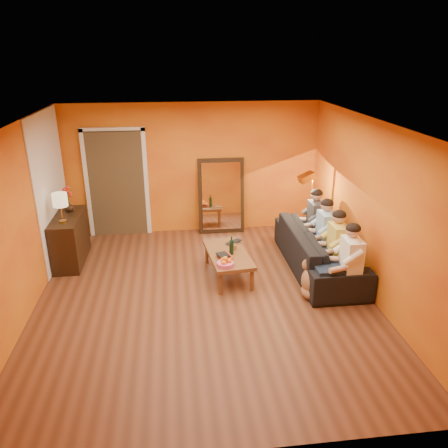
{
  "coord_description": "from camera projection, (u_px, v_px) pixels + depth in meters",
  "views": [
    {
      "loc": [
        -0.4,
        -5.72,
        3.51
      ],
      "look_at": [
        0.35,
        0.5,
        1.0
      ],
      "focal_mm": 35.0,
      "sensor_mm": 36.0,
      "label": 1
    }
  ],
  "objects": [
    {
      "name": "person_far_right",
      "position": [
        315.0,
        221.0,
        7.91
      ],
      "size": [
        0.7,
        0.44,
        1.22
      ],
      "primitive_type": null,
      "color": "#333439",
      "rests_on": "sofa"
    },
    {
      "name": "floor_lamp",
      "position": [
        310.0,
        212.0,
        8.08
      ],
      "size": [
        0.34,
        0.3,
        1.44
      ],
      "primitive_type": null,
      "rotation": [
        0.0,
        0.0,
        0.21
      ],
      "color": "#B88F36",
      "rests_on": "floor"
    },
    {
      "name": "coffee_table",
      "position": [
        228.0,
        264.0,
        7.21
      ],
      "size": [
        0.75,
        1.28,
        0.42
      ],
      "primitive_type": null,
      "rotation": [
        0.0,
        0.0,
        0.11
      ],
      "color": "brown",
      "rests_on": "floor"
    },
    {
      "name": "sofa",
      "position": [
        319.0,
        250.0,
        7.39
      ],
      "size": [
        2.45,
        0.96,
        0.71
      ],
      "primitive_type": "imported",
      "rotation": [
        0.0,
        0.0,
        1.57
      ],
      "color": "black",
      "rests_on": "floor"
    },
    {
      "name": "vase",
      "position": [
        69.0,
        207.0,
        7.68
      ],
      "size": [
        0.17,
        0.17,
        0.17
      ],
      "primitive_type": "imported",
      "color": "black",
      "rests_on": "sideboard"
    },
    {
      "name": "table_lamp",
      "position": [
        61.0,
        208.0,
        7.11
      ],
      "size": [
        0.24,
        0.24,
        0.51
      ],
      "primitive_type": null,
      "color": "beige",
      "rests_on": "sideboard"
    },
    {
      "name": "wine_bottle",
      "position": [
        231.0,
        245.0,
        7.03
      ],
      "size": [
        0.07,
        0.07,
        0.31
      ],
      "primitive_type": "cylinder",
      "color": "black",
      "rests_on": "coffee_table"
    },
    {
      "name": "tumbler",
      "position": [
        234.0,
        247.0,
        7.23
      ],
      "size": [
        0.12,
        0.12,
        0.09
      ],
      "primitive_type": "imported",
      "rotation": [
        0.0,
        0.0,
        0.23
      ],
      "color": "#B27F3F",
      "rests_on": "coffee_table"
    },
    {
      "name": "room_shell",
      "position": [
        202.0,
        210.0,
        6.48
      ],
      "size": [
        5.0,
        5.5,
        2.6
      ],
      "color": "brown",
      "rests_on": "ground"
    },
    {
      "name": "white_accent",
      "position": [
        51.0,
        188.0,
        7.47
      ],
      "size": [
        0.02,
        1.9,
        2.58
      ],
      "primitive_type": "cube",
      "color": "white",
      "rests_on": "wall_left"
    },
    {
      "name": "book_mid",
      "position": [
        219.0,
        257.0,
        6.92
      ],
      "size": [
        0.23,
        0.29,
        0.02
      ],
      "primitive_type": "imported",
      "rotation": [
        0.0,
        0.0,
        0.13
      ],
      "color": "red",
      "rests_on": "book_lower"
    },
    {
      "name": "mirror_frame",
      "position": [
        221.0,
        196.0,
        8.82
      ],
      "size": [
        0.92,
        0.27,
        1.51
      ],
      "primitive_type": "cube",
      "rotation": [
        -0.14,
        0.0,
        0.0
      ],
      "color": "black",
      "rests_on": "floor"
    },
    {
      "name": "fruit_bowl",
      "position": [
        225.0,
        261.0,
        6.67
      ],
      "size": [
        0.26,
        0.26,
        0.16
      ],
      "primitive_type": null,
      "color": "#E55188",
      "rests_on": "coffee_table"
    },
    {
      "name": "door_jamb_left",
      "position": [
        87.0,
        185.0,
        8.5
      ],
      "size": [
        0.08,
        0.06,
        2.2
      ],
      "primitive_type": "cube",
      "color": "white",
      "rests_on": "wall_back"
    },
    {
      "name": "laptop",
      "position": [
        236.0,
        243.0,
        7.47
      ],
      "size": [
        0.37,
        0.35,
        0.02
      ],
      "primitive_type": "imported",
      "rotation": [
        0.0,
        0.0,
        0.67
      ],
      "color": "black",
      "rests_on": "coffee_table"
    },
    {
      "name": "door_jamb_right",
      "position": [
        146.0,
        183.0,
        8.62
      ],
      "size": [
        0.08,
        0.06,
        2.2
      ],
      "primitive_type": "cube",
      "color": "white",
      "rests_on": "wall_back"
    },
    {
      "name": "book_lower",
      "position": [
        218.0,
        258.0,
        6.92
      ],
      "size": [
        0.22,
        0.28,
        0.02
      ],
      "primitive_type": "imported",
      "rotation": [
        0.0,
        0.0,
        0.15
      ],
      "color": "black",
      "rests_on": "coffee_table"
    },
    {
      "name": "sideboard",
      "position": [
        70.0,
        239.0,
        7.64
      ],
      "size": [
        0.44,
        1.18,
        0.85
      ],
      "primitive_type": "cube",
      "color": "black",
      "rests_on": "floor"
    },
    {
      "name": "person_mid_right",
      "position": [
        326.0,
        233.0,
        7.41
      ],
      "size": [
        0.7,
        0.44,
        1.22
      ],
      "primitive_type": null,
      "color": "#94BDE5",
      "rests_on": "sofa"
    },
    {
      "name": "doorway_recess",
      "position": [
        118.0,
        183.0,
        8.67
      ],
      "size": [
        1.06,
        0.3,
        2.1
      ],
      "primitive_type": "cube",
      "color": "#3F2D19",
      "rests_on": "floor"
    },
    {
      "name": "flowers",
      "position": [
        67.0,
        192.0,
        7.58
      ],
      "size": [
        0.17,
        0.17,
        0.48
      ],
      "primitive_type": null,
      "color": "red",
      "rests_on": "vase"
    },
    {
      "name": "mirror_glass",
      "position": [
        221.0,
        196.0,
        8.79
      ],
      "size": [
        0.78,
        0.21,
        1.35
      ],
      "primitive_type": "cube",
      "rotation": [
        -0.14,
        0.0,
        0.0
      ],
      "color": "white",
      "rests_on": "mirror_frame"
    },
    {
      "name": "person_far_left",
      "position": [
        351.0,
        262.0,
        6.39
      ],
      "size": [
        0.7,
        0.44,
        1.22
      ],
      "primitive_type": null,
      "color": "white",
      "rests_on": "sofa"
    },
    {
      "name": "person_mid_left",
      "position": [
        337.0,
        247.0,
        6.9
      ],
      "size": [
        0.7,
        0.44,
        1.22
      ],
      "primitive_type": null,
      "color": "gold",
      "rests_on": "sofa"
    },
    {
      "name": "book_upper",
      "position": [
        218.0,
        256.0,
        6.89
      ],
      "size": [
        0.23,
        0.27,
        0.02
      ],
      "primitive_type": "imported",
      "rotation": [
        0.0,
        0.0,
        0.34
      ],
      "color": "black",
      "rests_on": "book_mid"
    },
    {
      "name": "dog",
      "position": [
        312.0,
        279.0,
        6.56
      ],
      "size": [
        0.41,
        0.56,
        0.61
      ],
      "primitive_type": null,
      "rotation": [
        0.0,
        0.0,
        -0.16
      ],
      "color": "#9A6445",
      "rests_on": "floor"
    },
    {
      "name": "door_header",
      "position": [
        112.0,
        129.0,
        8.16
      ],
      "size": [
        1.22,
        0.06,
        0.08
      ],
      "primitive_type": "cube",
      "color": "white",
      "rests_on": "wall_back"
    }
  ]
}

